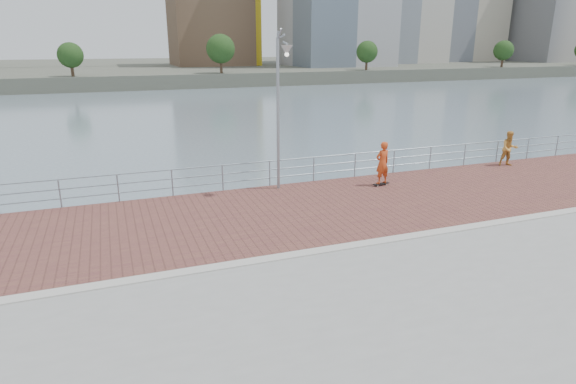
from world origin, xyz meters
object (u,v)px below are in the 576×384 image
object	(u,v)px
guardrail	(246,173)
bystander	(509,149)
street_lamp	(282,84)
skateboarder	(382,163)

from	to	relation	value
guardrail	bystander	size ratio (longest dim) A/B	22.53
street_lamp	skateboarder	size ratio (longest dim) A/B	3.35
guardrail	street_lamp	world-z (taller)	street_lamp
guardrail	skateboarder	distance (m)	5.80
bystander	street_lamp	bearing A→B (deg)	-160.79
street_lamp	skateboarder	xyz separation A→B (m)	(4.30, -0.71, -3.35)
skateboarder	street_lamp	bearing A→B (deg)	-18.04
guardrail	bystander	distance (m)	13.32
street_lamp	bystander	xyz separation A→B (m)	(12.04, 0.13, -3.48)
street_lamp	skateboarder	world-z (taller)	street_lamp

